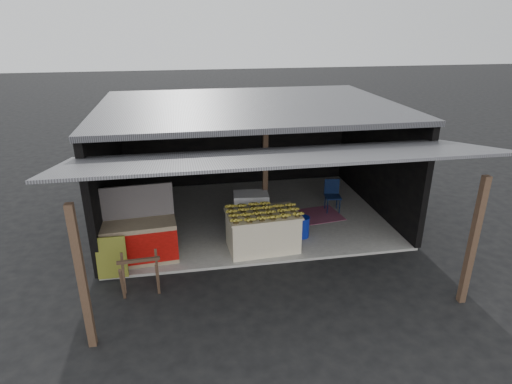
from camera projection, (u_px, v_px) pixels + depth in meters
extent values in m
plane|color=black|center=(268.00, 265.00, 9.23)|extent=(80.00, 80.00, 0.00)
cube|color=gray|center=(249.00, 215.00, 11.50)|extent=(7.00, 5.00, 0.06)
cube|color=black|center=(236.00, 138.00, 13.23)|extent=(7.00, 0.15, 2.90)
cube|color=black|center=(107.00, 171.00, 10.38)|extent=(0.15, 5.00, 2.90)
cube|color=black|center=(377.00, 156.00, 11.52)|extent=(0.15, 5.00, 2.90)
cube|color=#232326|center=(249.00, 106.00, 10.41)|extent=(7.20, 5.20, 0.12)
cube|color=#232326|center=(281.00, 156.00, 7.34)|extent=(7.40, 2.47, 0.48)
cube|color=#4D3426|center=(265.00, 171.00, 10.46)|extent=(0.12, 0.12, 2.85)
cube|color=#4D3426|center=(82.00, 279.00, 6.49)|extent=(0.12, 0.12, 2.50)
cube|color=#4D3426|center=(473.00, 242.00, 7.57)|extent=(0.12, 0.12, 2.50)
cube|color=white|center=(263.00, 232.00, 9.62)|extent=(1.59, 1.01, 0.84)
cube|color=white|center=(263.00, 214.00, 9.46)|extent=(1.65, 1.08, 0.04)
cube|color=white|center=(251.00, 211.00, 10.54)|extent=(0.89, 0.64, 0.94)
cube|color=navy|center=(253.00, 214.00, 10.26)|extent=(0.66, 0.08, 0.28)
cube|color=#B21414|center=(253.00, 226.00, 10.38)|extent=(0.42, 0.05, 0.09)
cube|color=#998466|center=(140.00, 242.00, 9.13)|extent=(1.62, 0.81, 0.89)
cube|color=#B9100C|center=(138.00, 250.00, 8.81)|extent=(1.57, 0.14, 0.69)
cube|color=white|center=(138.00, 250.00, 8.80)|extent=(0.53, 0.05, 0.18)
cube|color=#19264C|center=(137.00, 202.00, 9.10)|extent=(1.57, 0.17, 0.74)
cube|color=black|center=(112.00, 258.00, 8.52)|extent=(0.59, 0.13, 0.88)
cube|color=#4D3426|center=(122.00, 284.00, 7.85)|extent=(0.07, 0.30, 0.77)
cube|color=#4D3426|center=(158.00, 280.00, 7.99)|extent=(0.07, 0.30, 0.77)
cube|color=#4D3426|center=(123.00, 273.00, 8.19)|extent=(0.07, 0.30, 0.77)
cube|color=#4D3426|center=(157.00, 269.00, 8.33)|extent=(0.07, 0.30, 0.77)
cube|color=#4D3426|center=(138.00, 261.00, 7.96)|extent=(0.79, 0.11, 0.06)
cylinder|color=#0D1F99|center=(302.00, 227.00, 10.21)|extent=(0.33, 0.33, 0.48)
cylinder|color=#091433|center=(327.00, 206.00, 11.44)|extent=(0.03, 0.03, 0.43)
cylinder|color=#091433|center=(340.00, 206.00, 11.45)|extent=(0.03, 0.03, 0.43)
cylinder|color=#091433|center=(325.00, 202.00, 11.74)|extent=(0.03, 0.03, 0.43)
cylinder|color=#091433|center=(337.00, 201.00, 11.76)|extent=(0.03, 0.03, 0.43)
cube|color=#091433|center=(333.00, 197.00, 11.52)|extent=(0.45, 0.45, 0.04)
cube|color=#091433|center=(332.00, 187.00, 11.61)|extent=(0.41, 0.09, 0.44)
cube|color=maroon|center=(312.00, 216.00, 11.38)|extent=(1.62, 1.19, 0.01)
cube|color=black|center=(210.00, 127.00, 12.86)|extent=(0.32, 0.03, 0.42)
cube|color=#4C4C59|center=(210.00, 127.00, 12.84)|extent=(0.26, 0.02, 0.34)
cube|color=black|center=(230.00, 126.00, 12.95)|extent=(0.32, 0.03, 0.42)
cube|color=#4C4C59|center=(230.00, 126.00, 12.93)|extent=(0.26, 0.02, 0.34)
cube|color=black|center=(253.00, 124.00, 13.06)|extent=(0.32, 0.03, 0.42)
cube|color=#4C4C59|center=(253.00, 124.00, 13.04)|extent=(0.26, 0.02, 0.34)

